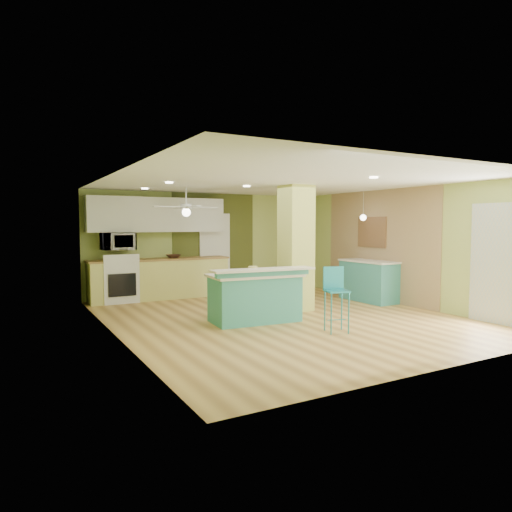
{
  "coord_description": "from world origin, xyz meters",
  "views": [
    {
      "loc": [
        -4.51,
        -7.06,
        1.73
      ],
      "look_at": [
        -0.32,
        0.4,
        1.13
      ],
      "focal_mm": 32.0,
      "sensor_mm": 36.0,
      "label": 1
    }
  ],
  "objects_px": {
    "peninsula": "(255,296)",
    "canister": "(253,271)",
    "side_counter": "(368,281)",
    "bar_stool": "(335,288)",
    "fruit_bowl": "(173,256)"
  },
  "relations": [
    {
      "from": "side_counter",
      "to": "fruit_bowl",
      "type": "relative_size",
      "value": 4.25
    },
    {
      "from": "peninsula",
      "to": "side_counter",
      "type": "relative_size",
      "value": 1.3
    },
    {
      "from": "peninsula",
      "to": "side_counter",
      "type": "xyz_separation_m",
      "value": [
        3.3,
        0.67,
        0.01
      ]
    },
    {
      "from": "canister",
      "to": "side_counter",
      "type": "bearing_deg",
      "value": 12.72
    },
    {
      "from": "fruit_bowl",
      "to": "canister",
      "type": "xyz_separation_m",
      "value": [
        0.29,
        -3.33,
        -0.06
      ]
    },
    {
      "from": "side_counter",
      "to": "canister",
      "type": "height_order",
      "value": "canister"
    },
    {
      "from": "bar_stool",
      "to": "fruit_bowl",
      "type": "height_order",
      "value": "bar_stool"
    },
    {
      "from": "bar_stool",
      "to": "side_counter",
      "type": "xyz_separation_m",
      "value": [
        2.53,
        1.94,
        -0.24
      ]
    },
    {
      "from": "fruit_bowl",
      "to": "canister",
      "type": "height_order",
      "value": "fruit_bowl"
    },
    {
      "from": "peninsula",
      "to": "bar_stool",
      "type": "relative_size",
      "value": 1.78
    },
    {
      "from": "bar_stool",
      "to": "side_counter",
      "type": "height_order",
      "value": "bar_stool"
    },
    {
      "from": "canister",
      "to": "fruit_bowl",
      "type": "bearing_deg",
      "value": 94.95
    },
    {
      "from": "peninsula",
      "to": "canister",
      "type": "distance_m",
      "value": 0.49
    },
    {
      "from": "peninsula",
      "to": "canister",
      "type": "bearing_deg",
      "value": -130.36
    },
    {
      "from": "bar_stool",
      "to": "canister",
      "type": "bearing_deg",
      "value": 144.5
    }
  ]
}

